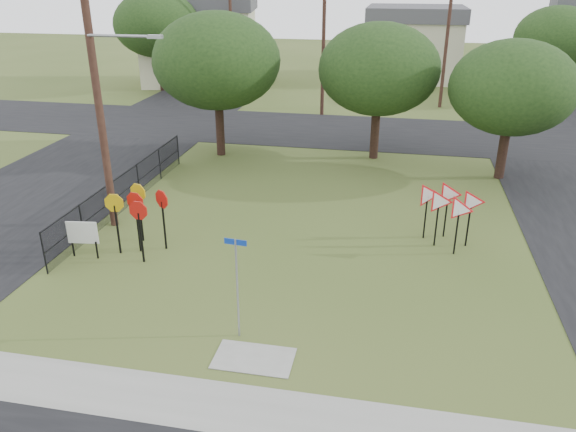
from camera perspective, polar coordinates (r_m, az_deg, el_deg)
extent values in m
plane|color=#38491B|center=(16.50, -1.39, -9.27)|extent=(140.00, 140.00, 0.00)
cube|color=gray|center=(13.27, -5.54, -18.88)|extent=(30.00, 1.60, 0.02)
cube|color=black|center=(29.33, -20.46, 4.31)|extent=(8.00, 50.00, 0.02)
cube|color=black|center=(34.83, 5.81, 8.57)|extent=(60.00, 8.00, 0.02)
cube|color=gray|center=(14.59, -3.49, -14.24)|extent=(2.00, 1.20, 0.02)
cylinder|color=gray|center=(14.63, -5.16, -7.43)|extent=(0.06, 0.06, 2.87)
cube|color=#0D3196|center=(13.98, -5.36, -2.65)|extent=(0.59, 0.08, 0.15)
cube|color=black|center=(19.90, -14.98, -1.17)|extent=(0.05, 0.05, 1.78)
cube|color=black|center=(19.87, -12.46, -0.95)|extent=(0.05, 0.05, 1.78)
cube|color=black|center=(19.13, -14.67, -2.15)|extent=(0.05, 0.05, 1.78)
cube|color=black|center=(19.96, -16.92, -1.33)|extent=(0.05, 0.05, 1.78)
cube|color=black|center=(20.66, -14.72, -0.20)|extent=(0.05, 0.05, 1.78)
cube|color=black|center=(20.34, 14.84, -0.81)|extent=(0.05, 0.05, 1.64)
cube|color=black|center=(19.91, 16.73, -1.59)|extent=(0.05, 0.05, 1.64)
cube|color=black|center=(20.82, 13.78, -0.13)|extent=(0.05, 0.05, 1.64)
cube|color=black|center=(21.12, 15.73, 0.01)|extent=(0.05, 0.05, 1.64)
cube|color=black|center=(20.62, 17.84, -0.84)|extent=(0.05, 0.05, 1.64)
cube|color=black|center=(20.50, -20.99, -3.04)|extent=(0.04, 0.04, 0.62)
cube|color=black|center=(20.06, -18.84, -3.30)|extent=(0.04, 0.04, 0.62)
cube|color=silver|center=(20.02, -20.17, -1.59)|extent=(1.05, 0.17, 0.79)
cylinder|color=#3D251C|center=(21.17, -18.80, 11.60)|extent=(0.28, 0.28, 10.00)
cylinder|color=gray|center=(20.23, -16.61, 17.13)|extent=(2.40, 0.10, 0.10)
cube|color=gray|center=(19.71, -13.36, 17.31)|extent=(0.50, 0.18, 0.12)
cylinder|color=#3D251C|center=(38.12, 3.62, 16.82)|extent=(0.24, 0.24, 9.00)
cylinder|color=#3D251C|center=(41.89, 15.77, 16.29)|extent=(0.24, 0.24, 8.50)
cylinder|color=#3D251C|center=(45.66, -5.79, 17.86)|extent=(0.24, 0.24, 9.00)
cylinder|color=black|center=(19.44, -23.56, -3.49)|extent=(0.05, 0.05, 1.50)
cylinder|color=black|center=(21.15, -20.21, -0.77)|extent=(0.05, 0.05, 1.50)
cylinder|color=black|center=(22.98, -17.38, 1.54)|extent=(0.05, 0.05, 1.50)
cylinder|color=black|center=(24.88, -14.97, 3.50)|extent=(0.05, 0.05, 1.50)
cylinder|color=black|center=(26.84, -12.90, 5.18)|extent=(0.05, 0.05, 1.50)
cylinder|color=black|center=(28.85, -11.11, 6.62)|extent=(0.05, 0.05, 1.50)
cube|color=black|center=(23.68, -16.32, 4.17)|extent=(0.03, 11.50, 0.03)
cube|color=black|center=(23.92, -16.13, 2.56)|extent=(0.03, 11.50, 0.03)
cube|color=black|center=(23.92, -16.13, 2.56)|extent=(0.01, 11.50, 1.50)
cube|color=beige|center=(50.85, -8.89, 16.58)|extent=(10.08, 8.46, 6.00)
cube|color=#444449|center=(50.55, -9.16, 20.63)|extent=(10.58, 8.88, 1.20)
cube|color=beige|center=(53.91, 12.60, 16.16)|extent=(8.00, 8.00, 5.00)
cube|color=#444449|center=(53.63, 12.90, 19.44)|extent=(8.40, 8.40, 1.20)
cylinder|color=black|center=(29.97, -6.91, 8.64)|extent=(0.44, 0.44, 2.62)
ellipsoid|color=black|center=(29.27, -7.26, 15.37)|extent=(6.40, 6.40, 4.80)
cylinder|color=black|center=(29.57, 8.80, 8.15)|extent=(0.44, 0.44, 2.45)
ellipsoid|color=black|center=(28.88, 9.22, 14.52)|extent=(6.00, 6.00, 4.50)
cylinder|color=black|center=(28.08, 20.92, 5.85)|extent=(0.44, 0.44, 2.27)
ellipsoid|color=black|center=(27.38, 21.87, 12.02)|extent=(5.60, 5.60, 4.20)
cylinder|color=black|center=(48.11, -12.70, 13.99)|extent=(0.44, 0.44, 2.80)
ellipsoid|color=black|center=(47.67, -13.12, 18.46)|extent=(6.80, 6.80, 5.10)
cylinder|color=black|center=(47.44, 24.92, 12.07)|extent=(0.44, 0.44, 2.45)
ellipsoid|color=black|center=(47.02, 25.63, 16.02)|extent=(6.00, 6.00, 4.50)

